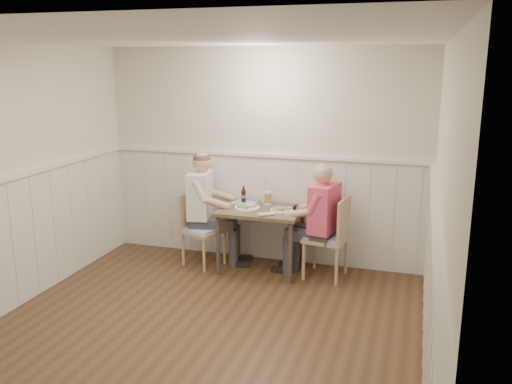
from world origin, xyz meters
TOP-DOWN VIEW (x-y plane):
  - ground_plane at (0.00, 0.00)m, footprint 4.50×4.50m
  - room_shell at (0.00, 0.00)m, footprint 4.04×4.54m
  - wainscot at (0.00, 0.69)m, footprint 4.00×4.49m
  - dining_table at (0.10, 1.84)m, footprint 0.96×0.70m
  - chair_right at (0.92, 1.83)m, footprint 0.51×0.51m
  - chair_left at (-0.67, 1.81)m, footprint 0.54×0.54m
  - man_in_pink at (0.81, 1.81)m, footprint 0.68×0.49m
  - diner_cream at (-0.64, 1.88)m, footprint 0.70×0.50m
  - plate_man at (0.34, 1.82)m, footprint 0.27×0.27m
  - plate_diner at (-0.08, 1.80)m, footprint 0.30×0.30m
  - beer_glass_a at (0.13, 2.06)m, footprint 0.06×0.06m
  - beer_glass_b at (0.10, 2.06)m, footprint 0.06×0.06m
  - beer_bottle at (-0.19, 2.06)m, footprint 0.06×0.06m
  - rolled_napkin at (0.23, 1.57)m, footprint 0.18×0.14m
  - grass_vase at (0.05, 2.12)m, footprint 0.04×0.04m
  - gingham_mat at (-0.18, 2.05)m, footprint 0.33×0.29m

SIDE VIEW (x-z plane):
  - ground_plane at x=0.00m, z-range 0.00..0.00m
  - chair_left at x=-0.67m, z-range 0.04..0.92m
  - chair_right at x=0.92m, z-range 0.04..1.00m
  - man_in_pink at x=0.81m, z-range -0.11..1.24m
  - diner_cream at x=-0.64m, z-range -0.11..1.28m
  - dining_table at x=0.10m, z-range 0.28..1.03m
  - wainscot at x=0.00m, z-range 0.02..1.36m
  - gingham_mat at x=-0.18m, z-range 0.75..0.76m
  - rolled_napkin at x=0.23m, z-range 0.75..0.79m
  - plate_man at x=0.34m, z-range 0.74..0.81m
  - plate_diner at x=-0.08m, z-range 0.74..0.81m
  - beer_bottle at x=-0.19m, z-range 0.74..0.94m
  - beer_glass_a at x=0.13m, z-range 0.78..0.94m
  - beer_glass_b at x=0.10m, z-range 0.78..0.94m
  - grass_vase at x=0.05m, z-range 0.73..1.07m
  - room_shell at x=0.00m, z-range 0.22..2.82m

